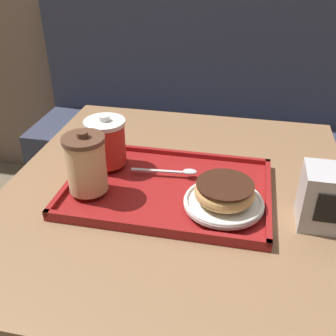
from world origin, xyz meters
TOP-DOWN VIEW (x-y plane):
  - booth_bench at (-0.01, 0.87)m, footprint 1.61×0.44m
  - cafe_table at (0.00, 0.00)m, footprint 0.81×0.87m
  - serving_tray at (-0.02, -0.02)m, footprint 0.46×0.32m
  - coffee_cup_front at (-0.19, -0.08)m, footprint 0.09×0.09m
  - coffee_cup_rear at (-0.18, 0.04)m, footprint 0.10×0.10m
  - plate_with_chocolate_donut at (0.12, -0.08)m, footprint 0.17×0.17m
  - donut_chocolate_glazed at (0.12, -0.08)m, footprint 0.13×0.13m
  - spoon at (0.00, 0.03)m, footprint 0.16×0.03m
  - napkin_dispenser at (0.32, -0.07)m, footprint 0.12×0.09m

SIDE VIEW (x-z plane):
  - booth_bench at x=-0.01m, z-range -0.18..0.82m
  - cafe_table at x=0.00m, z-range 0.18..0.89m
  - serving_tray at x=-0.02m, z-range 0.70..0.73m
  - spoon at x=0.00m, z-range 0.73..0.74m
  - plate_with_chocolate_donut at x=0.12m, z-range 0.73..0.75m
  - donut_chocolate_glazed at x=0.12m, z-range 0.75..0.79m
  - napkin_dispenser at x=0.32m, z-range 0.71..0.84m
  - coffee_cup_rear at x=-0.18m, z-range 0.73..0.85m
  - coffee_cup_front at x=-0.19m, z-range 0.73..0.87m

